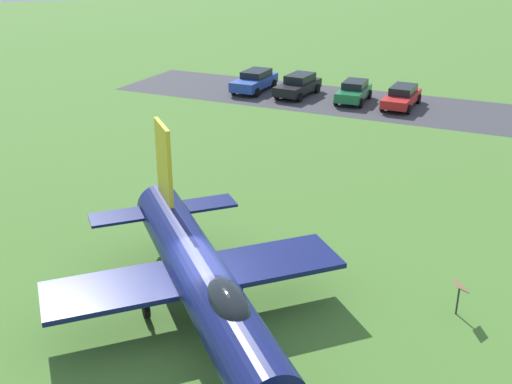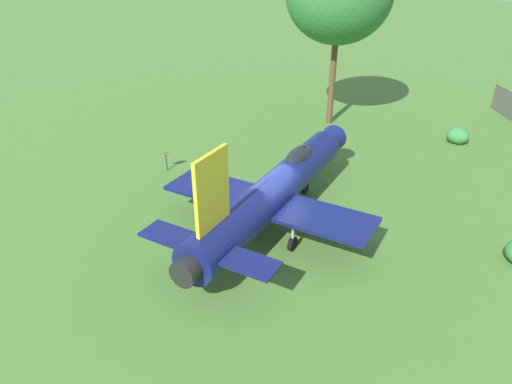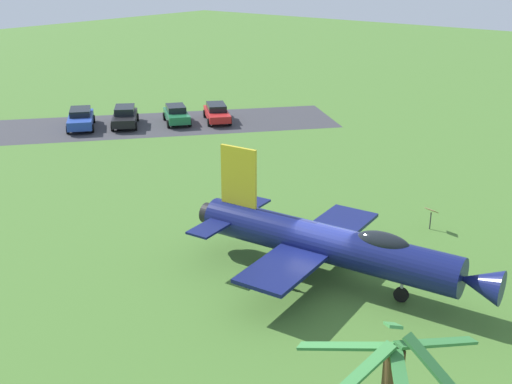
{
  "view_description": "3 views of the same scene",
  "coord_description": "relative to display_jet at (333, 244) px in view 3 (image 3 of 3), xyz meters",
  "views": [
    {
      "loc": [
        15.76,
        -2.5,
        11.01
      ],
      "look_at": [
        -6.31,
        3.3,
        1.5
      ],
      "focal_mm": 44.09,
      "sensor_mm": 36.0,
      "label": 1
    },
    {
      "loc": [
        -13.97,
        -9.08,
        10.87
      ],
      "look_at": [
        -1.26,
        -0.03,
        2.28
      ],
      "focal_mm": 32.02,
      "sensor_mm": 36.0,
      "label": 2
    },
    {
      "loc": [
        12.51,
        -20.3,
        12.88
      ],
      "look_at": [
        -6.31,
        3.3,
        1.5
      ],
      "focal_mm": 44.11,
      "sensor_mm": 36.0,
      "label": 3
    }
  ],
  "objects": [
    {
      "name": "ground_plane",
      "position": [
        -0.34,
        -0.04,
        -1.72
      ],
      "size": [
        200.0,
        200.0,
        0.0
      ],
      "primitive_type": "plane",
      "color": "#47722D"
    },
    {
      "name": "parking_strip",
      "position": [
        -25.58,
        13.16,
        -1.72
      ],
      "size": [
        25.48,
        28.34,
        0.0
      ],
      "primitive_type": "cube",
      "rotation": [
        0.0,
        0.0,
        4.02
      ],
      "color": "#38383D",
      "rests_on": "ground_plane"
    },
    {
      "name": "display_jet",
      "position": [
        0.0,
        0.0,
        0.0
      ],
      "size": [
        13.36,
        9.15,
        5.14
      ],
      "rotation": [
        0.0,
        0.0,
        0.1
      ],
      "color": "#111951",
      "rests_on": "ground_plane"
    },
    {
      "name": "info_plaque",
      "position": [
        0.98,
        7.68,
        -0.87
      ],
      "size": [
        0.66,
        0.5,
        1.14
      ],
      "color": "#333333",
      "rests_on": "ground_plane"
    },
    {
      "name": "parked_car_red",
      "position": [
        -22.13,
        17.47,
        -1.0
      ],
      "size": [
        4.59,
        4.28,
        1.38
      ],
      "rotation": [
        0.0,
        0.0,
        5.58
      ],
      "color": "red",
      "rests_on": "ground_plane"
    },
    {
      "name": "parked_car_green",
      "position": [
        -24.24,
        14.89,
        -0.98
      ],
      "size": [
        4.25,
        3.78,
        1.42
      ],
      "rotation": [
        0.0,
        0.0,
        5.64
      ],
      "color": "#1E6B3D",
      "rests_on": "ground_plane"
    },
    {
      "name": "parked_car_black",
      "position": [
        -26.9,
        11.72,
        -0.95
      ],
      "size": [
        4.5,
        4.42,
        1.51
      ],
      "rotation": [
        0.0,
        0.0,
        5.52
      ],
      "color": "black",
      "rests_on": "ground_plane"
    },
    {
      "name": "parked_car_blue",
      "position": [
        -29.1,
        9.07,
        -0.94
      ],
      "size": [
        4.82,
        4.43,
        1.49
      ],
      "rotation": [
        0.0,
        0.0,
        5.59
      ],
      "color": "#23429E",
      "rests_on": "ground_plane"
    }
  ]
}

